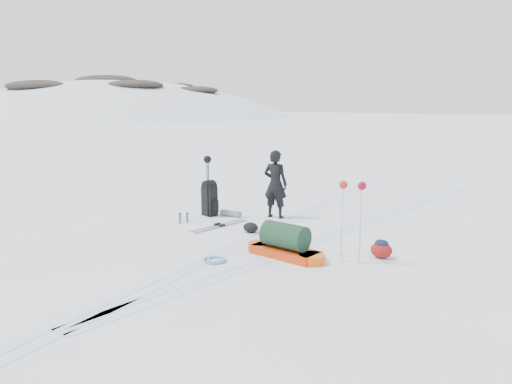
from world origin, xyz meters
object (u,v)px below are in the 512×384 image
at_px(ski_poles_black, 208,167).
at_px(pulk_sled, 285,244).
at_px(skier, 275,184).
at_px(expedition_rucksack, 212,199).

bearing_deg(ski_poles_black, pulk_sled, -9.42).
xyz_separation_m(skier, expedition_rucksack, (-1.42, -0.71, -0.42)).
distance_m(skier, expedition_rucksack, 1.64).
relative_size(pulk_sled, ski_poles_black, 1.11).
height_order(expedition_rucksack, ski_poles_black, ski_poles_black).
distance_m(skier, pulk_sled, 3.21).
bearing_deg(skier, ski_poles_black, 24.68).
xyz_separation_m(expedition_rucksack, ski_poles_black, (-0.01, -0.14, 0.84)).
height_order(pulk_sled, expedition_rucksack, expedition_rucksack).
relative_size(skier, pulk_sled, 0.99).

